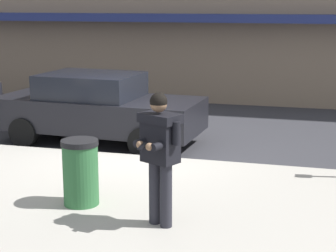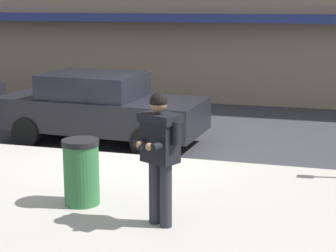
% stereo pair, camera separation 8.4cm
% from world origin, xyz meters
% --- Properties ---
extents(ground_plane, '(80.00, 80.00, 0.00)m').
position_xyz_m(ground_plane, '(0.00, 0.00, 0.00)').
color(ground_plane, '#333338').
extents(sidewalk, '(32.00, 5.30, 0.14)m').
position_xyz_m(sidewalk, '(1.00, -2.85, 0.07)').
color(sidewalk, '#A8A399').
rests_on(sidewalk, ground).
extents(curb_paint_line, '(28.00, 0.12, 0.01)m').
position_xyz_m(curb_paint_line, '(1.00, 0.05, 0.00)').
color(curb_paint_line, silver).
rests_on(curb_paint_line, ground).
extents(parked_sedan_mid, '(4.61, 2.15, 1.54)m').
position_xyz_m(parked_sedan_mid, '(-1.25, 1.04, 0.79)').
color(parked_sedan_mid, black).
rests_on(parked_sedan_mid, ground).
extents(man_texting_on_phone, '(0.62, 0.65, 1.81)m').
position_xyz_m(man_texting_on_phone, '(1.49, -3.48, 1.25)').
color(man_texting_on_phone, '#23232B').
rests_on(man_texting_on_phone, sidewalk).
extents(trash_bin, '(0.55, 0.55, 0.98)m').
position_xyz_m(trash_bin, '(0.14, -3.01, 0.63)').
color(trash_bin, '#2D6638').
rests_on(trash_bin, sidewalk).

